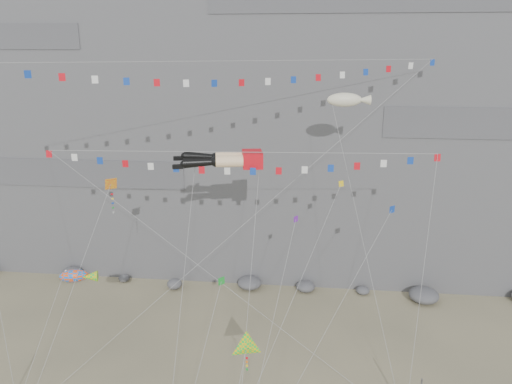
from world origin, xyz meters
TOP-DOWN VIEW (x-y plane):
  - cliff at (0.00, 32.00)m, footprint 80.00×28.00m
  - talus_boulders at (0.00, 17.00)m, footprint 60.00×3.00m
  - legs_kite at (-0.30, 6.07)m, footprint 7.13×14.73m
  - flag_banner_upper at (-0.53, 8.06)m, footprint 34.27×20.36m
  - flag_banner_lower at (0.83, 4.99)m, footprint 29.19×7.94m
  - harlequin_kite at (-9.35, 4.69)m, footprint 4.81×10.35m
  - fish_windsock at (-11.40, 1.29)m, footprint 4.82×5.68m
  - delta_kite at (2.30, -3.01)m, footprint 2.30×4.84m
  - blimp_windsock at (8.74, 10.74)m, footprint 6.42×12.47m
  - small_kite_a at (-3.10, 6.97)m, footprint 1.14×14.01m
  - small_kite_b at (5.05, 5.04)m, footprint 3.30×11.20m
  - small_kite_c at (-0.04, 0.78)m, footprint 2.38×9.09m
  - small_kite_d at (8.41, 7.43)m, footprint 7.76×14.05m
  - small_kite_e at (12.10, 4.65)m, footprint 9.34×10.50m

SIDE VIEW (x-z plane):
  - talus_boulders at x=0.00m, z-range 0.00..1.20m
  - delta_kite at x=2.30m, z-range 2.10..9.95m
  - fish_windsock at x=-11.40m, z-range 3.38..13.36m
  - small_kite_c at x=-0.04m, z-range 2.57..14.79m
  - small_kite_b at x=5.05m, z-range 3.73..20.06m
  - small_kite_e at x=12.10m, z-range 3.81..22.48m
  - small_kite_d at x=8.41m, z-range 3.57..24.52m
  - harlequin_kite at x=-9.35m, z-range 5.77..23.55m
  - small_kite_a at x=-3.10m, z-range 5.39..26.67m
  - legs_kite at x=-0.30m, z-range 5.90..27.24m
  - flag_banner_lower at x=0.83m, z-range 6.21..28.57m
  - blimp_windsock at x=8.74m, z-range 8.67..32.84m
  - flag_banner_upper at x=-0.53m, z-range 8.96..38.88m
  - cliff at x=0.00m, z-range 0.00..50.00m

